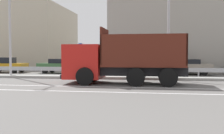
{
  "coord_description": "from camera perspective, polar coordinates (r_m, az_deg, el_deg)",
  "views": [
    {
      "loc": [
        3.86,
        -16.81,
        1.77
      ],
      "look_at": [
        1.14,
        0.52,
        0.94
      ],
      "focal_mm": 42.0,
      "sensor_mm": 36.0,
      "label": 1
    }
  ],
  "objects": [
    {
      "name": "lane_strip_1",
      "position": [
        12.34,
        1.13,
        -5.52
      ],
      "size": [
        60.32,
        0.16,
        0.01
      ],
      "primitive_type": "cube",
      "color": "silver",
      "rests_on": "ground_plane"
    },
    {
      "name": "dump_truck",
      "position": [
        16.04,
        -0.41,
        0.82
      ],
      "size": [
        7.34,
        2.84,
        3.36
      ],
      "rotation": [
        0.0,
        0.0,
        1.58
      ],
      "color": "red",
      "rests_on": "ground_plane"
    },
    {
      "name": "ground_plane",
      "position": [
        17.34,
        -3.99,
        -3.15
      ],
      "size": [
        320.0,
        320.0,
        0.0
      ],
      "primitive_type": "plane",
      "color": "#605E5B"
    },
    {
      "name": "median_guardrail",
      "position": [
        20.54,
        -1.92,
        -0.64
      ],
      "size": [
        60.32,
        0.09,
        0.78
      ],
      "color": "#9EA0A5",
      "rests_on": "ground_plane"
    },
    {
      "name": "lane_strip_0",
      "position": [
        14.23,
        2.19,
        -4.42
      ],
      "size": [
        60.32,
        0.16,
        0.01
      ],
      "primitive_type": "cube",
      "color": "silver",
      "rests_on": "ground_plane"
    },
    {
      "name": "parked_car_3",
      "position": [
        25.33,
        -10.87,
        0.27
      ],
      "size": [
        4.55,
        1.96,
        1.37
      ],
      "rotation": [
        0.0,
        0.0,
        -1.62
      ],
      "color": "#335B33",
      "rests_on": "ground_plane"
    },
    {
      "name": "parked_car_4",
      "position": [
        24.2,
        2.16,
        0.25
      ],
      "size": [
        4.06,
        1.9,
        1.48
      ],
      "rotation": [
        0.0,
        0.0,
        -1.59
      ],
      "color": "navy",
      "rests_on": "ground_plane"
    },
    {
      "name": "parked_car_5",
      "position": [
        23.83,
        16.33,
        0.06
      ],
      "size": [
        4.06,
        2.02,
        1.37
      ],
      "rotation": [
        0.0,
        0.0,
        1.5
      ],
      "color": "gray",
      "rests_on": "ground_plane"
    },
    {
      "name": "median_road_sign",
      "position": [
        19.57,
        -6.9,
        1.67
      ],
      "size": [
        0.8,
        0.16,
        2.64
      ],
      "color": "white",
      "rests_on": "ground_plane"
    },
    {
      "name": "street_lamp_1",
      "position": [
        22.16,
        -21.58,
        12.56
      ],
      "size": [
        0.71,
        2.05,
        10.31
      ],
      "color": "#ADADB2",
      "rests_on": "ground_plane"
    },
    {
      "name": "background_building_1",
      "position": [
        33.54,
        21.31,
        6.91
      ],
      "size": [
        23.01,
        15.55,
        8.66
      ],
      "primitive_type": "cube",
      "color": "gray",
      "rests_on": "ground_plane"
    },
    {
      "name": "parked_car_2",
      "position": [
        27.8,
        -22.11,
        0.4
      ],
      "size": [
        3.98,
        2.12,
        1.5
      ],
      "rotation": [
        0.0,
        0.0,
        -1.5
      ],
      "color": "#B27A14",
      "rests_on": "ground_plane"
    },
    {
      "name": "background_building_0",
      "position": [
        39.53,
        -19.09,
        5.96
      ],
      "size": [
        12.96,
        12.03,
        8.22
      ],
      "primitive_type": "cube",
      "color": "#B7AD99",
      "rests_on": "ground_plane"
    },
    {
      "name": "median_island",
      "position": [
        19.29,
        -2.65,
        -2.29
      ],
      "size": [
        33.17,
        1.1,
        0.18
      ],
      "primitive_type": "cube",
      "color": "gray",
      "rests_on": "ground_plane"
    }
  ]
}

